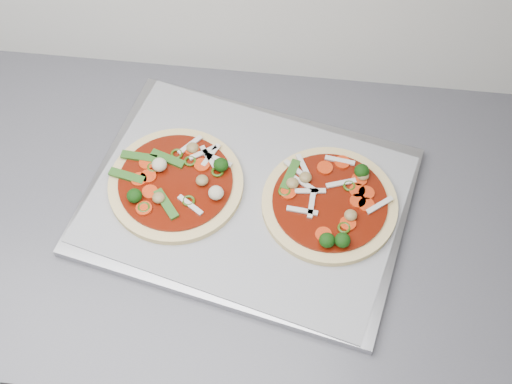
# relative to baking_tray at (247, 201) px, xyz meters

# --- Properties ---
(base_cabinet) EXTENTS (3.60, 0.60, 0.86)m
(base_cabinet) POSITION_rel_baking_tray_xyz_m (0.32, -0.02, -0.48)
(base_cabinet) COLOR silver
(base_cabinet) RESTS_ON ground
(countertop) EXTENTS (3.60, 0.60, 0.04)m
(countertop) POSITION_rel_baking_tray_xyz_m (0.32, -0.02, -0.03)
(countertop) COLOR #55555C
(countertop) RESTS_ON base_cabinet
(baking_tray) EXTENTS (0.55, 0.46, 0.02)m
(baking_tray) POSITION_rel_baking_tray_xyz_m (0.00, 0.00, 0.00)
(baking_tray) COLOR #9B9BA0
(baking_tray) RESTS_ON countertop
(parchment) EXTENTS (0.54, 0.45, 0.00)m
(parchment) POSITION_rel_baking_tray_xyz_m (0.00, 0.00, 0.01)
(parchment) COLOR #A3A3A8
(parchment) RESTS_ON baking_tray
(pizza_left) EXTENTS (0.22, 0.22, 0.04)m
(pizza_left) POSITION_rel_baking_tray_xyz_m (-0.11, 0.01, 0.02)
(pizza_left) COLOR #E7C582
(pizza_left) RESTS_ON parchment
(pizza_right) EXTENTS (0.29, 0.29, 0.04)m
(pizza_right) POSITION_rel_baking_tray_xyz_m (0.13, -0.00, 0.02)
(pizza_right) COLOR #E7C582
(pizza_right) RESTS_ON parchment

